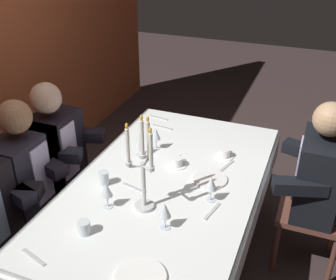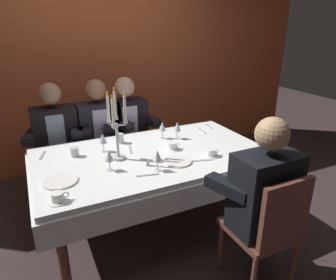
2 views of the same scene
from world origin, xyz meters
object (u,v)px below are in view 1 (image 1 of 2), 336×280
coffee_cup_2 (225,153)px  seated_diner_2 (53,150)px  dinner_plate_1 (210,179)px  water_tumbler_0 (84,227)px  coffee_cup_1 (176,162)px  wine_glass_4 (107,190)px  seated_diner_3 (320,176)px  candelabra (143,169)px  wine_glass_1 (211,184)px  water_tumbler_1 (104,178)px  dinner_plate_0 (141,277)px  wine_glass_0 (165,211)px  seated_diner_1 (25,173)px  dining_table (166,196)px  wine_glass_2 (140,140)px  wine_glass_3 (156,134)px

coffee_cup_2 → seated_diner_2: 1.20m
dinner_plate_1 → water_tumbler_0: size_ratio=2.87×
coffee_cup_1 → wine_glass_4: bearing=159.1°
wine_glass_4 → seated_diner_3: size_ratio=0.13×
candelabra → wine_glass_1: 0.41m
wine_glass_1 → water_tumbler_1: 0.66m
candelabra → wine_glass_1: size_ratio=3.53×
dinner_plate_1 → seated_diner_2: (-0.04, 1.14, -0.01)m
dinner_plate_1 → dinner_plate_0: bearing=175.3°
wine_glass_0 → wine_glass_1: size_ratio=1.00×
dinner_plate_0 → seated_diner_1: (0.52, 1.06, -0.01)m
dining_table → water_tumbler_0: bearing=159.8°
wine_glass_1 → wine_glass_2: 0.67m
wine_glass_0 → water_tumbler_0: size_ratio=2.18×
wine_glass_3 → water_tumbler_0: (-0.94, 0.00, -0.08)m
coffee_cup_1 → seated_diner_2: bearing=98.1°
dinner_plate_0 → seated_diner_2: (0.83, 1.06, -0.01)m
dinner_plate_0 → seated_diner_3: (1.18, -0.71, -0.01)m
dining_table → seated_diner_2: size_ratio=1.56×
dining_table → water_tumbler_1: water_tumbler_1 is taller
dinner_plate_0 → seated_diner_1: bearing=63.8°
dining_table → water_tumbler_0: (-0.60, 0.22, 0.16)m
water_tumbler_0 → dinner_plate_0: bearing=-112.9°
candelabra → seated_diner_3: bearing=-52.0°
candelabra → seated_diner_1: bearing=86.9°
dining_table → seated_diner_2: 0.90m
seated_diner_1 → water_tumbler_0: bearing=-118.1°
wine_glass_1 → wine_glass_3: 0.68m
dinner_plate_0 → water_tumbler_1: size_ratio=2.70×
wine_glass_3 → coffee_cup_2: (0.07, -0.48, -0.09)m
dinner_plate_0 → coffee_cup_1: bearing=10.8°
wine_glass_1 → wine_glass_3: bearing=50.3°
seated_diner_3 → dinner_plate_0: bearing=149.1°
candelabra → seated_diner_1: 0.91m
wine_glass_4 → dinner_plate_1: bearing=-44.7°
wine_glass_3 → water_tumbler_0: size_ratio=2.18×
wine_glass_2 → coffee_cup_2: bearing=-70.7°
wine_glass_1 → seated_diner_3: seated_diner_3 is taller
dinner_plate_0 → wine_glass_2: bearing=25.0°
coffee_cup_1 → seated_diner_2: seated_diner_2 is taller
wine_glass_2 → water_tumbler_0: 0.83m
wine_glass_2 → seated_diner_3: seated_diner_3 is taller
water_tumbler_0 → seated_diner_2: seated_diner_2 is taller
coffee_cup_1 → dinner_plate_0: bearing=-169.2°
candelabra → dinner_plate_0: 0.57m
candelabra → coffee_cup_2: size_ratio=4.39×
wine_glass_0 → seated_diner_2: size_ratio=0.13×
wine_glass_3 → coffee_cup_1: size_ratio=1.24×
wine_glass_3 → water_tumbler_1: (-0.52, 0.13, -0.07)m
dinner_plate_0 → seated_diner_2: size_ratio=0.19×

